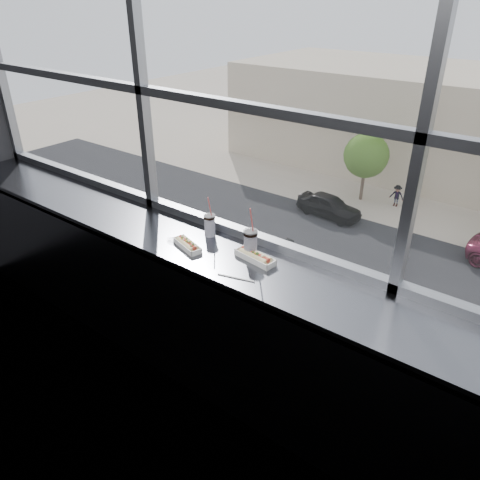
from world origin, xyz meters
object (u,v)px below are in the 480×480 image
Objects in this scene: loose_straw at (236,278)px; car_near_b at (327,271)px; wrapper at (173,240)px; soda_cup_left at (210,224)px; pedestrian_a at (397,194)px; car_far_a at (329,202)px; soda_cup_right at (250,242)px; hotdog_tray_right at (255,256)px; hotdog_tray_left at (187,244)px; car_near_a at (222,235)px; tree_left at (366,156)px.

loose_straw is 20.95m from car_near_b.
soda_cup_left is at bearing 57.13° from wrapper.
pedestrian_a is at bearing 4.77° from car_near_b.
car_far_a is at bearing 98.01° from loose_straw.
car_near_b is at bearing 96.76° from loose_straw.
pedestrian_a is (-7.97, 28.54, -11.23)m from soda_cup_right.
soda_cup_right is at bearing 162.44° from hotdog_tray_right.
soda_cup_right is 0.05× the size of car_near_b.
hotdog_tray_left reaches higher than car_near_a.
soda_cup_left reaches higher than hotdog_tray_right.
hotdog_tray_right is 23.93m from car_near_a.
wrapper is 0.02× the size of car_near_a.
wrapper is 31.68m from pedestrian_a.
loose_straw is at bearing 6.23° from hotdog_tray_left.
wrapper is at bearing -75.49° from pedestrian_a.
soda_cup_left reaches higher than wrapper.
soda_cup_left is 0.05× the size of car_near_a.
soda_cup_left is 0.04× the size of car_near_b.
hotdog_tray_right reaches higher than hotdog_tray_left.
tree_left is at bearing 127.52° from hotdog_tray_left.
car_near_a reaches higher than car_far_a.
hotdog_tray_right is (0.46, 0.14, 0.00)m from hotdog_tray_left.
soda_cup_right is 31.34m from tree_left.
hotdog_tray_left reaches higher than loose_straw.
car_near_b is at bearing 129.78° from hotdog_tray_left.
hotdog_tray_left is at bearing -91.46° from soda_cup_left.
soda_cup_left is at bearing -158.05° from car_near_b.
wrapper is at bearing -162.81° from soda_cup_right.
hotdog_tray_left is at bearing -150.81° from car_far_a.
wrapper is at bearing -158.77° from car_near_b.
pedestrian_a is at bearing -25.03° from car_near_a.
loose_straw is (0.09, -0.27, -0.10)m from soda_cup_right.
loose_straw reaches higher than pedestrian_a.
hotdog_tray_left is 28.76m from car_far_a.
wrapper is (-0.54, -0.17, -0.09)m from soda_cup_right.
hotdog_tray_left is 1.12× the size of loose_straw.
hotdog_tray_left is at bearing -70.52° from tree_left.
car_near_b is (-6.52, 16.35, -10.92)m from hotdog_tray_left.
wrapper reaches higher than loose_straw.
wrapper is 0.02× the size of tree_left.
hotdog_tray_right is 0.47m from soda_cup_left.
hotdog_tray_left is 0.04× the size of car_far_a.
car_near_b is (-6.98, 16.21, -10.92)m from hotdog_tray_right.
car_far_a is (-11.02, 24.21, -11.06)m from hotdog_tray_right.
pedestrian_a is at bearing 89.31° from loose_straw.
hotdog_tray_right is 0.98× the size of soda_cup_left.
soda_cup_left is 1.28× the size of loose_straw.
hotdog_tray_right is 0.16× the size of pedestrian_a.
car_near_a is 12.62m from tree_left.
car_far_a is at bearing 131.49° from hotdog_tray_left.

